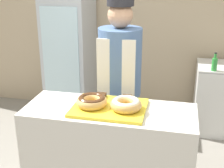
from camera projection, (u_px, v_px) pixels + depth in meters
name	position (u px, v px, depth m)	size (l,w,h in m)	color
wall_back	(144.00, 21.00, 4.33)	(8.00, 0.06, 2.70)	tan
display_counter	(109.00, 160.00, 2.68)	(1.39, 0.54, 0.97)	beige
serving_tray	(109.00, 108.00, 2.51)	(0.58, 0.46, 0.02)	yellow
donut_chocolate_glaze	(92.00, 101.00, 2.49)	(0.25, 0.25, 0.08)	tan
donut_light_glaze	(126.00, 104.00, 2.44)	(0.25, 0.25, 0.08)	tan
brownie_back_left	(101.00, 95.00, 2.68)	(0.08, 0.08, 0.03)	#382111
brownie_back_right	(127.00, 98.00, 2.63)	(0.08, 0.08, 0.03)	#382111
baker_person	(120.00, 86.00, 3.06)	(0.41, 0.41, 1.79)	#4C4C51
beverage_fridge	(70.00, 58.00, 4.32)	(0.59, 0.68, 1.74)	#ADB2B7
bottle_green	(215.00, 64.00, 3.68)	(0.07, 0.07, 0.22)	#2D8C38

